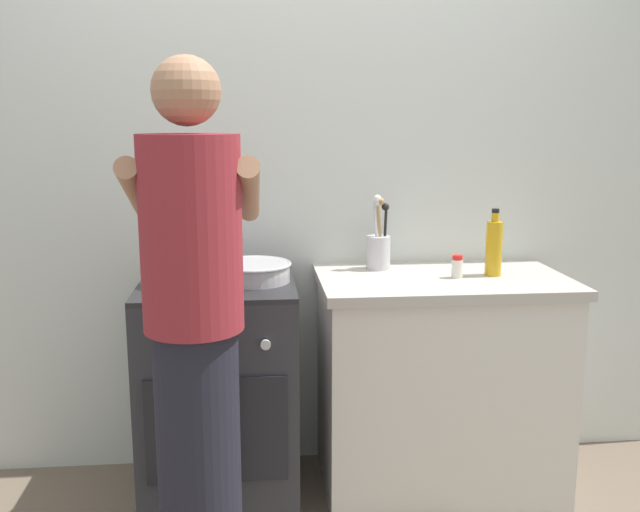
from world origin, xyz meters
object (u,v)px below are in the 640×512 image
Objects in this scene: stove_range at (220,391)px; mixing_bowl at (253,271)px; oil_bottle at (494,247)px; pot at (179,270)px; person at (195,341)px; utensil_crock at (379,247)px; spice_bottle at (457,267)px.

stove_range is 0.51m from mixing_bowl.
oil_bottle reaches higher than stove_range.
pot is at bearing -172.84° from mixing_bowl.
person is at bearing -106.33° from mixing_bowl.
pot is at bearing -163.18° from stove_range.
pot is at bearing -165.03° from utensil_crock.
stove_range is 3.34× the size of pot.
person is (-0.99, -0.59, -0.08)m from spice_bottle.
oil_bottle reaches higher than mixing_bowl.
person is (0.10, -0.57, -0.10)m from pot.
utensil_crock reaches higher than stove_range.
utensil_crock is 0.35m from spice_bottle.
oil_bottle is at bearing 28.57° from person.
utensil_crock is 0.47m from oil_bottle.
oil_bottle is at bearing 2.30° from pot.
spice_bottle reaches higher than stove_range.
pot is (-0.14, -0.04, 0.51)m from stove_range.
oil_bottle is at bearing 0.40° from stove_range.
stove_range is 2.86× the size of utensil_crock.
utensil_crock is 1.07m from person.
spice_bottle is 0.05× the size of person.
person is at bearing -151.43° from oil_bottle.
spice_bottle is at bearing 31.02° from person.
mixing_bowl is at bearing -179.12° from oil_bottle.
pot is 0.28m from mixing_bowl.
pot is 0.99× the size of oil_bottle.
pot is 1.09m from spice_bottle.
person is at bearing -93.55° from stove_range.
oil_bottle is (1.11, 0.01, 0.57)m from stove_range.
oil_bottle is (0.16, 0.03, 0.07)m from spice_bottle.
person is (-0.18, -0.61, -0.08)m from mixing_bowl.
utensil_crock reaches higher than pot.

